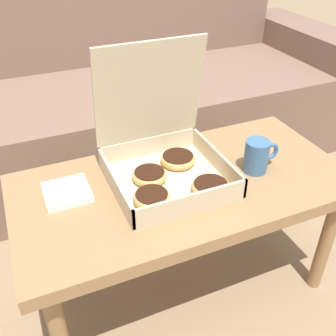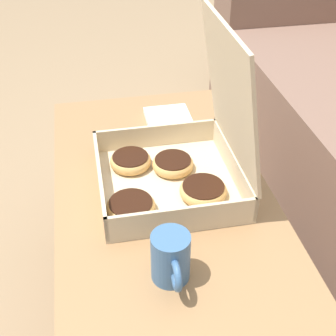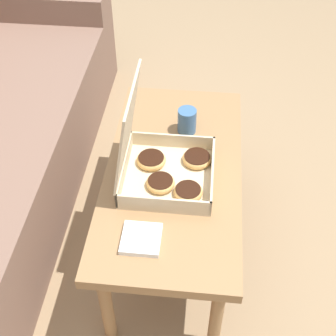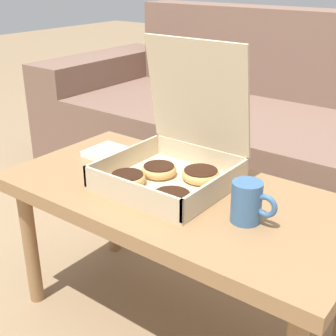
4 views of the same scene
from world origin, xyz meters
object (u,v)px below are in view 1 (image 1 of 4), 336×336
(coffee_mug, at_px, (257,156))
(pastry_box, at_px, (167,160))
(couch, at_px, (102,105))
(coffee_table, at_px, (184,196))

(coffee_mug, bearing_deg, pastry_box, 165.98)
(couch, relative_size, coffee_mug, 22.70)
(couch, xyz_separation_m, coffee_table, (0.00, -0.94, 0.11))
(coffee_table, bearing_deg, pastry_box, 139.76)
(pastry_box, bearing_deg, couch, 87.42)
(coffee_table, bearing_deg, coffee_mug, -7.99)
(pastry_box, bearing_deg, coffee_table, -40.24)
(pastry_box, relative_size, coffee_mug, 3.36)
(coffee_table, xyz_separation_m, pastry_box, (-0.04, 0.03, 0.12))
(couch, xyz_separation_m, pastry_box, (-0.04, -0.91, 0.23))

